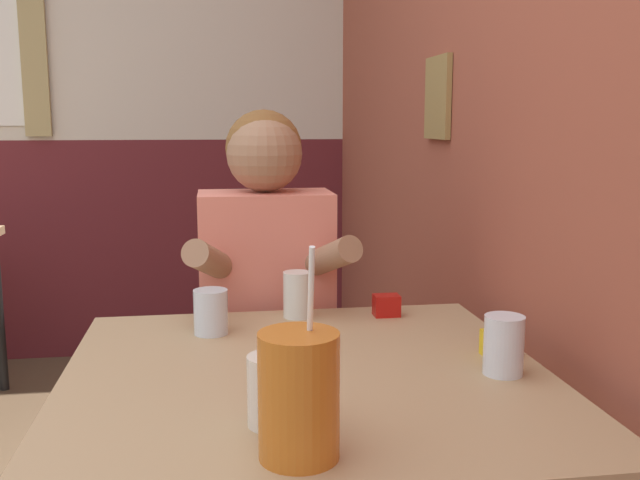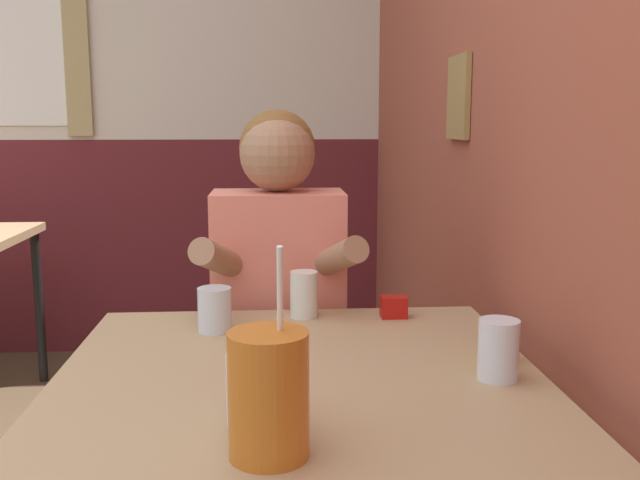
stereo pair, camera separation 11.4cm
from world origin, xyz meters
name	(u,v)px [view 2 (the right image)]	position (x,y,z in m)	size (l,w,h in m)	color
brick_wall_right	(453,71)	(1.46, 1.37, 1.35)	(0.08, 4.75, 2.70)	#9E4C38
back_wall	(92,88)	(-0.01, 2.78, 1.36)	(5.86, 0.09, 2.70)	beige
main_table	(299,408)	(0.92, 0.33, 0.67)	(0.88, 0.87, 0.74)	tan
person_seated	(279,334)	(0.89, 0.91, 0.63)	(0.42, 0.40, 1.22)	#EA7F6B
cocktail_pitcher	(269,395)	(0.87, 0.00, 0.83)	(0.11, 0.11, 0.29)	#C6661E
glass_near_pitcher	(498,350)	(1.27, 0.27, 0.79)	(0.07, 0.07, 0.11)	silver
glass_center	(304,294)	(0.95, 0.70, 0.79)	(0.07, 0.07, 0.11)	silver
glass_far_side	(251,389)	(0.84, 0.11, 0.79)	(0.08, 0.08, 0.11)	silver
glass_by_brick	(215,310)	(0.75, 0.60, 0.79)	(0.07, 0.07, 0.10)	silver
condiment_ketchup	(394,307)	(1.16, 0.68, 0.77)	(0.06, 0.04, 0.05)	#B7140F
condiment_mustard	(497,348)	(1.30, 0.36, 0.77)	(0.06, 0.04, 0.05)	yellow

